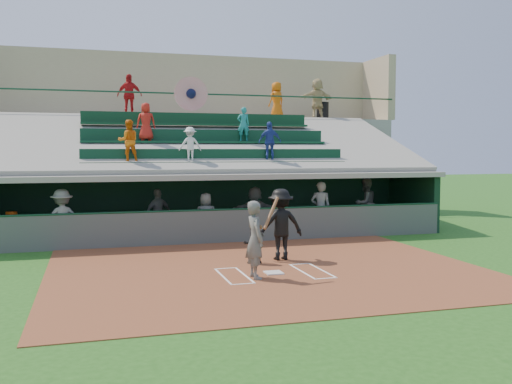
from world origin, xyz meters
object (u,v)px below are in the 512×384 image
object	(u,v)px
batter_at_plate	(255,239)
trash_bin	(323,111)
catcher	(253,244)
water_cooler	(12,217)
white_table	(10,235)
home_plate	(274,273)

from	to	relation	value
batter_at_plate	trash_bin	bearing A→B (deg)	61.48
catcher	water_cooler	xyz separation A→B (m)	(-6.63, 4.68, 0.41)
trash_bin	white_table	bearing A→B (deg)	-151.70
catcher	trash_bin	xyz separation A→B (m)	(7.06, 12.01, 4.50)
home_plate	water_cooler	size ratio (longest dim) A/B	1.22
batter_at_plate	water_cooler	bearing A→B (deg)	133.85
batter_at_plate	white_table	bearing A→B (deg)	134.46
trash_bin	home_plate	bearing A→B (deg)	-117.28
home_plate	trash_bin	world-z (taller)	trash_bin
white_table	water_cooler	bearing A→B (deg)	31.24
white_table	trash_bin	bearing A→B (deg)	5.87
home_plate	trash_bin	distance (m)	15.87
batter_at_plate	water_cooler	xyz separation A→B (m)	(-6.20, 6.46, 0.01)
home_plate	white_table	xyz separation A→B (m)	(-6.85, 5.98, 0.38)
batter_at_plate	water_cooler	world-z (taller)	batter_at_plate
water_cooler	trash_bin	world-z (taller)	trash_bin
home_plate	white_table	world-z (taller)	white_table
white_table	water_cooler	world-z (taller)	water_cooler
catcher	trash_bin	bearing A→B (deg)	-124.36
catcher	white_table	bearing A→B (deg)	-38.44
trash_bin	catcher	bearing A→B (deg)	-120.45
catcher	white_table	world-z (taller)	catcher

